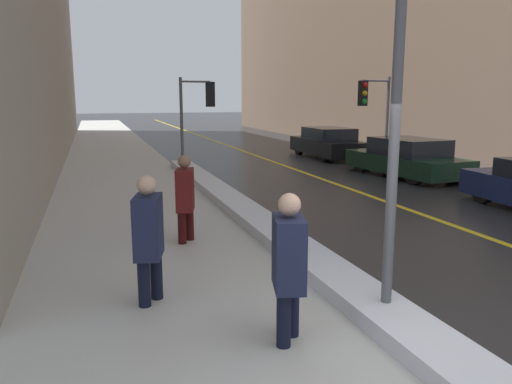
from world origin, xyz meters
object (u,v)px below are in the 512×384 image
Objects in this scene: pedestrian_in_glasses at (148,234)px; pedestrian_with_shoulder_bag at (185,195)px; traffic_light_near at (200,103)px; parked_car_dark_green at (406,158)px; parked_car_black at (328,143)px; lamp_post at (397,95)px; traffic_light_far at (372,102)px; pedestrian_nearside at (289,261)px.

pedestrian_in_glasses is 1.04× the size of pedestrian_with_shoulder_bag.
traffic_light_near is 0.72× the size of parked_car_dark_green.
parked_car_black is at bearing 8.22° from traffic_light_near.
lamp_post is 16.19m from parked_car_black.
lamp_post is 0.94× the size of parked_car_dark_green.
pedestrian_in_glasses is 16.16m from parked_car_black.
parked_car_black is at bearing -91.17° from traffic_light_far.
pedestrian_in_glasses reaches higher than pedestrian_with_shoulder_bag.
pedestrian_in_glasses is 0.37× the size of parked_car_black.
pedestrian_with_shoulder_bag is at bearing -107.78° from traffic_light_near.
pedestrian_with_shoulder_bag reaches higher than parked_car_black.
parked_car_dark_green is 1.02× the size of parked_car_black.
pedestrian_nearside is at bearing 52.41° from traffic_light_far.
parked_car_dark_green is at bearing -40.23° from traffic_light_near.
pedestrian_in_glasses is 2.71m from pedestrian_with_shoulder_bag.
lamp_post is 2.59× the size of pedestrian_in_glasses.
lamp_post is at bearing 139.56° from parked_car_dark_green.
traffic_light_near reaches higher than parked_car_black.
parked_car_dark_green is 5.59m from parked_car_black.
lamp_post is at bearing 157.22° from parked_car_black.
pedestrian_with_shoulder_bag is 0.35× the size of parked_car_dark_green.
pedestrian_nearside reaches higher than parked_car_black.
traffic_light_far is 2.09× the size of pedestrian_with_shoulder_bag.
traffic_light_near is 1.99× the size of pedestrian_in_glasses.
parked_car_black is (8.12, 10.85, -0.26)m from pedestrian_with_shoulder_bag.
traffic_light_near is 6.21m from parked_car_black.
pedestrian_nearside is 16.79m from parked_car_black.
traffic_light_far is (6.58, 11.45, -0.22)m from lamp_post.
pedestrian_with_shoulder_bag is at bearing 113.33° from lamp_post.
pedestrian_nearside is at bearing 135.04° from parked_car_dark_green.
parked_car_black reaches higher than parked_car_dark_green.
traffic_light_near reaches higher than pedestrian_nearside.
traffic_light_near is at bearing 49.30° from parked_car_dark_green.
pedestrian_with_shoulder_bag is (-1.67, 3.86, -1.72)m from lamp_post.
pedestrian_nearside is at bearing 19.55° from pedestrian_with_shoulder_bag.
traffic_light_near is 13.81m from pedestrian_nearside.
parked_car_dark_green is at bearing -178.01° from parked_car_black.
parked_car_black is (5.82, 1.29, -1.74)m from traffic_light_near.
traffic_light_far reaches higher than pedestrian_nearside.
traffic_light_near is 7.53m from parked_car_dark_green.
parked_car_dark_green is at bearing 54.30° from lamp_post.
traffic_light_far reaches higher than pedestrian_in_glasses.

